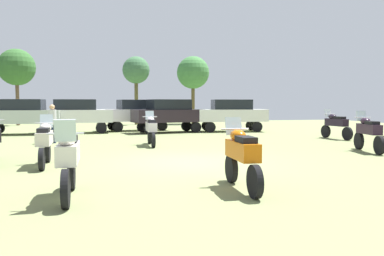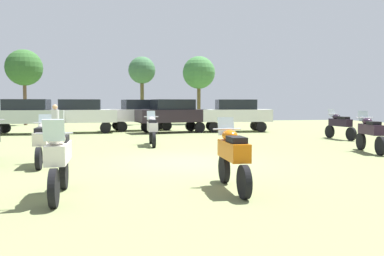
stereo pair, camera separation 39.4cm
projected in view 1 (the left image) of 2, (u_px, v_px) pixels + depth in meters
ground_plane at (190, 162)px, 11.66m from camera, size 44.00×52.00×0.02m
motorcycle_3 at (242, 155)px, 7.93m from camera, size 0.62×2.14×1.47m
motorcycle_4 at (368, 132)px, 14.10m from camera, size 0.73×2.22×1.49m
motorcycle_5 at (336, 124)px, 19.23m from camera, size 0.62×2.24×1.48m
motorcycle_8 at (45, 141)px, 10.90m from camera, size 0.62×2.12×1.45m
motorcycle_9 at (68, 159)px, 7.17m from camera, size 0.62×2.13×1.51m
motorcycle_10 at (151, 129)px, 16.18m from camera, size 0.62×2.17×1.45m
car_2 at (76, 113)px, 23.00m from camera, size 4.31×1.83×2.00m
car_3 at (22, 114)px, 21.93m from camera, size 4.37×1.99×2.00m
car_4 at (169, 113)px, 23.36m from camera, size 4.57×2.63×2.00m
car_5 at (231, 113)px, 24.32m from camera, size 4.46×2.23×2.00m
car_6 at (137, 113)px, 25.03m from camera, size 4.57×2.62×2.00m
person_1 at (52, 121)px, 17.04m from camera, size 0.48×0.48×1.72m
tree_2 at (193, 73)px, 33.27m from camera, size 2.79×2.79×5.81m
tree_3 at (136, 71)px, 31.87m from camera, size 2.23×2.23×5.63m
tree_4 at (17, 68)px, 30.67m from camera, size 2.90×2.90×6.08m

